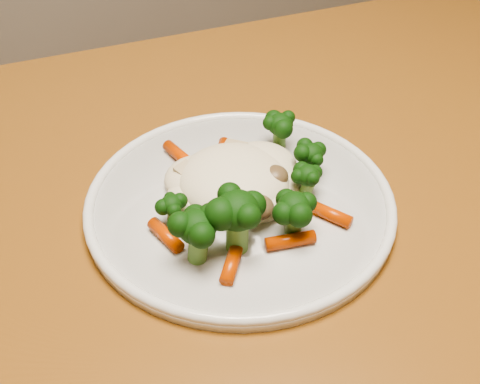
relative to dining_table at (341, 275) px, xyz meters
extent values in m
cube|color=#965B22|center=(0.00, 0.00, 0.07)|extent=(1.27, 0.87, 0.04)
cylinder|color=white|center=(-0.10, 0.04, 0.10)|extent=(0.29, 0.29, 0.01)
ellipsoid|color=#FDEFCA|center=(-0.10, 0.06, 0.13)|extent=(0.12, 0.11, 0.05)
ellipsoid|color=black|center=(-0.16, -0.01, 0.13)|extent=(0.05, 0.05, 0.05)
ellipsoid|color=black|center=(-0.13, -0.01, 0.13)|extent=(0.06, 0.06, 0.05)
ellipsoid|color=black|center=(-0.07, -0.02, 0.13)|extent=(0.05, 0.05, 0.04)
ellipsoid|color=black|center=(-0.04, 0.02, 0.12)|extent=(0.04, 0.04, 0.03)
ellipsoid|color=black|center=(-0.02, 0.05, 0.12)|extent=(0.04, 0.04, 0.03)
ellipsoid|color=black|center=(-0.03, 0.10, 0.12)|extent=(0.04, 0.04, 0.04)
ellipsoid|color=black|center=(-0.17, 0.04, 0.12)|extent=(0.03, 0.03, 0.03)
cylinder|color=#DA4505|center=(-0.13, 0.12, 0.11)|extent=(0.03, 0.05, 0.01)
cylinder|color=#DA4505|center=(-0.09, 0.11, 0.11)|extent=(0.03, 0.05, 0.01)
cylinder|color=#DA4505|center=(-0.05, 0.07, 0.11)|extent=(0.04, 0.02, 0.01)
cylinder|color=#DA4505|center=(-0.18, 0.02, 0.11)|extent=(0.02, 0.04, 0.01)
cylinder|color=#DA4505|center=(-0.14, -0.03, 0.11)|extent=(0.03, 0.04, 0.01)
cylinder|color=#DA4505|center=(-0.08, -0.03, 0.11)|extent=(0.05, 0.02, 0.01)
cylinder|color=#DA4505|center=(-0.03, -0.02, 0.11)|extent=(0.03, 0.04, 0.01)
ellipsoid|color=brown|center=(-0.09, 0.05, 0.13)|extent=(0.03, 0.03, 0.02)
ellipsoid|color=brown|center=(-0.06, 0.04, 0.13)|extent=(0.03, 0.03, 0.02)
ellipsoid|color=brown|center=(-0.12, 0.05, 0.13)|extent=(0.02, 0.02, 0.01)
ellipsoid|color=brown|center=(-0.10, 0.01, 0.13)|extent=(0.03, 0.03, 0.02)
cube|color=tan|center=(-0.11, 0.09, 0.12)|extent=(0.02, 0.02, 0.01)
cube|color=tan|center=(-0.08, 0.10, 0.12)|extent=(0.03, 0.03, 0.01)
cube|color=tan|center=(-0.14, 0.09, 0.12)|extent=(0.02, 0.02, 0.01)
camera|label=1|loc=(-0.27, -0.34, 0.48)|focal=45.00mm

